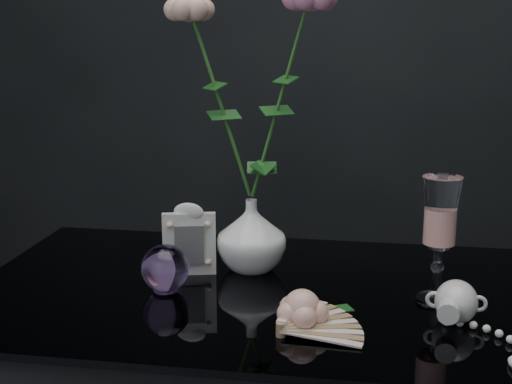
% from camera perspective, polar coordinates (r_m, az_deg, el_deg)
% --- Properties ---
extents(vase, '(0.14, 0.14, 0.13)m').
position_cam_1_polar(vase, '(1.26, -0.37, -3.47)').
color(vase, white).
rests_on(vase, table).
extents(wine_glass, '(0.08, 0.08, 0.20)m').
position_cam_1_polar(wine_glass, '(1.14, 14.43, -3.76)').
color(wine_glass, white).
rests_on(wine_glass, table).
extents(picture_frame, '(0.11, 0.09, 0.13)m').
position_cam_1_polar(picture_frame, '(1.24, -5.37, -3.75)').
color(picture_frame, silver).
rests_on(picture_frame, table).
extents(paperweight, '(0.09, 0.09, 0.08)m').
position_cam_1_polar(paperweight, '(1.18, -7.27, -6.06)').
color(paperweight, '#B384D8').
rests_on(paperweight, table).
extents(paper_fan, '(0.27, 0.24, 0.02)m').
position_cam_1_polar(paper_fan, '(1.02, 2.00, -10.84)').
color(paper_fan, beige).
rests_on(paper_fan, table).
extents(loose_rose, '(0.13, 0.17, 0.06)m').
position_cam_1_polar(loose_rose, '(1.04, 3.69, -9.27)').
color(loose_rose, '#E3A692').
rests_on(loose_rose, table).
extents(pearl_jar, '(0.24, 0.25, 0.07)m').
position_cam_1_polar(pearl_jar, '(1.10, 15.74, -8.29)').
color(pearl_jar, silver).
rests_on(pearl_jar, table).
extents(roses, '(0.27, 0.10, 0.42)m').
position_cam_1_polar(roses, '(1.21, -0.30, 8.82)').
color(roses, '#E1A791').
rests_on(roses, vase).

